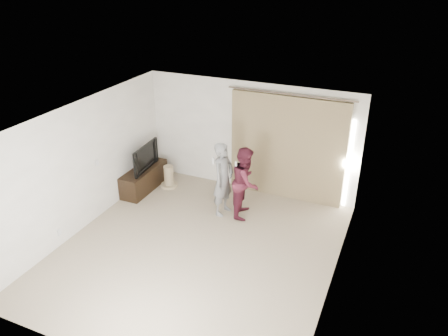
{
  "coord_description": "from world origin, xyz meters",
  "views": [
    {
      "loc": [
        3.17,
        -6.02,
        5.02
      ],
      "look_at": [
        0.03,
        1.2,
        1.21
      ],
      "focal_mm": 35.0,
      "sensor_mm": 36.0,
      "label": 1
    }
  ],
  "objects_px": {
    "tv_console": "(144,179)",
    "tv": "(142,157)",
    "person_woman": "(246,182)",
    "person_man": "(223,179)"
  },
  "relations": [
    {
      "from": "tv_console",
      "to": "tv",
      "type": "xyz_separation_m",
      "value": [
        0.0,
        0.0,
        0.58
      ]
    },
    {
      "from": "person_man",
      "to": "person_woman",
      "type": "bearing_deg",
      "value": 16.9
    },
    {
      "from": "tv_console",
      "to": "tv",
      "type": "distance_m",
      "value": 0.58
    },
    {
      "from": "person_man",
      "to": "tv",
      "type": "bearing_deg",
      "value": 173.84
    },
    {
      "from": "tv",
      "to": "person_woman",
      "type": "height_order",
      "value": "person_woman"
    },
    {
      "from": "tv",
      "to": "person_man",
      "type": "xyz_separation_m",
      "value": [
        2.17,
        -0.23,
        -0.03
      ]
    },
    {
      "from": "tv",
      "to": "tv_console",
      "type": "bearing_deg",
      "value": -0.0
    },
    {
      "from": "tv_console",
      "to": "person_man",
      "type": "bearing_deg",
      "value": -6.16
    },
    {
      "from": "tv_console",
      "to": "person_woman",
      "type": "bearing_deg",
      "value": -2.1
    },
    {
      "from": "tv_console",
      "to": "tv",
      "type": "height_order",
      "value": "tv"
    }
  ]
}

